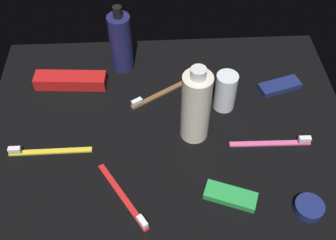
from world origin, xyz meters
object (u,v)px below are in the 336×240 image
object	(u,v)px
toothbrush_pink	(275,142)
snack_bar_navy	(280,86)
lotion_bottle	(121,42)
bodywash_bottle	(196,106)
toothbrush_brown	(159,93)
snack_bar_green	(230,196)
deodorant_stick	(225,91)
toothbrush_yellow	(45,151)
toothbrush_red	(125,199)
toothpaste_box_red	(71,81)
cream_tin_left	(309,208)

from	to	relation	value
toothbrush_pink	snack_bar_navy	distance (cm)	17.91
lotion_bottle	bodywash_bottle	distance (cm)	28.55
toothbrush_brown	snack_bar_green	world-z (taller)	toothbrush_brown
deodorant_stick	snack_bar_green	bearing A→B (deg)	85.14
toothbrush_yellow	snack_bar_green	world-z (taller)	toothbrush_yellow
lotion_bottle	deodorant_stick	distance (cm)	28.92
toothbrush_pink	toothbrush_yellow	size ratio (longest dim) A/B	1.00
toothbrush_red	bodywash_bottle	bearing A→B (deg)	-132.66
deodorant_stick	snack_bar_green	distance (cm)	25.40
deodorant_stick	snack_bar_navy	world-z (taller)	deodorant_stick
toothbrush_yellow	toothpaste_box_red	bearing A→B (deg)	-99.75
snack_bar_green	toothbrush_yellow	bearing A→B (deg)	2.32
deodorant_stick	toothpaste_box_red	distance (cm)	38.48
lotion_bottle	toothbrush_red	distance (cm)	40.56
lotion_bottle	cream_tin_left	world-z (taller)	lotion_bottle
snack_bar_navy	cream_tin_left	world-z (taller)	cream_tin_left
snack_bar_navy	lotion_bottle	bearing A→B (deg)	-30.91
snack_bar_green	cream_tin_left	world-z (taller)	cream_tin_left
toothbrush_red	snack_bar_green	size ratio (longest dim) A/B	1.53
toothbrush_yellow	snack_bar_navy	distance (cm)	58.15
toothbrush_yellow	toothpaste_box_red	distance (cm)	21.02
toothbrush_yellow	toothpaste_box_red	size ratio (longest dim) A/B	1.02
snack_bar_green	bodywash_bottle	bearing A→B (deg)	-50.02
lotion_bottle	snack_bar_green	xyz separation A→B (cm)	(-22.23, 40.26, -7.25)
toothbrush_brown	snack_bar_navy	world-z (taller)	toothbrush_brown
toothbrush_brown	snack_bar_green	size ratio (longest dim) A/B	1.54
bodywash_bottle	toothbrush_yellow	xyz separation A→B (cm)	(32.94, 3.72, -8.44)
deodorant_stick	toothbrush_brown	xyz separation A→B (cm)	(15.32, -4.30, -4.33)
toothbrush_pink	toothpaste_box_red	bearing A→B (deg)	-24.00
deodorant_stick	toothpaste_box_red	size ratio (longest dim) A/B	0.56
toothbrush_yellow	toothbrush_pink	bearing A→B (deg)	179.67
deodorant_stick	toothbrush_red	xyz separation A→B (cm)	(23.15, 24.57, -4.33)
toothbrush_pink	toothbrush_brown	xyz separation A→B (cm)	(25.18, -16.33, 0.00)
snack_bar_navy	snack_bar_green	bearing A→B (deg)	44.26
toothbrush_pink	toothbrush_yellow	distance (cm)	50.69
bodywash_bottle	toothbrush_red	xyz separation A→B (cm)	(15.26, 16.56, -8.44)
toothbrush_red	snack_bar_navy	size ratio (longest dim) A/B	1.53
lotion_bottle	toothbrush_yellow	distance (cm)	32.51
deodorant_stick	snack_bar_navy	size ratio (longest dim) A/B	0.95
toothbrush_red	cream_tin_left	size ratio (longest dim) A/B	2.77
toothbrush_pink	toothpaste_box_red	distance (cm)	51.60
toothbrush_yellow	toothbrush_brown	xyz separation A→B (cm)	(-25.51, -16.03, 0.00)
toothpaste_box_red	snack_bar_green	world-z (taller)	toothpaste_box_red
toothbrush_pink	toothbrush_yellow	world-z (taller)	same
toothbrush_yellow	toothbrush_red	bearing A→B (deg)	144.01
snack_bar_navy	snack_bar_green	xyz separation A→B (cm)	(16.93, 30.14, 0.00)
lotion_bottle	toothbrush_red	world-z (taller)	lotion_bottle
snack_bar_navy	cream_tin_left	distance (cm)	33.68
toothbrush_pink	toothbrush_red	bearing A→B (deg)	20.81
toothbrush_red	toothbrush_brown	distance (cm)	29.92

